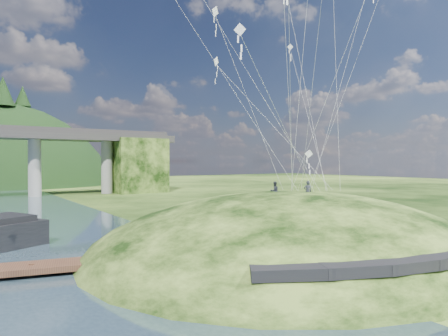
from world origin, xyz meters
TOP-DOWN VIEW (x-y plane):
  - ground at (0.00, 0.00)m, footprint 320.00×320.00m
  - grass_hill at (8.00, 2.00)m, footprint 36.00×32.00m
  - footpath at (7.46, -9.74)m, footprint 22.29×5.84m
  - wooden_dock at (-7.97, 5.55)m, footprint 15.99×6.28m
  - kite_flyers at (8.60, 2.96)m, footprint 2.89×2.79m

SIDE VIEW (x-z plane):
  - grass_hill at x=8.00m, z-range -8.00..5.00m
  - ground at x=0.00m, z-range 0.00..0.00m
  - wooden_dock at x=-7.97m, z-range -0.07..1.06m
  - footpath at x=7.46m, z-range 1.67..2.50m
  - kite_flyers at x=8.60m, z-range 4.91..6.77m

